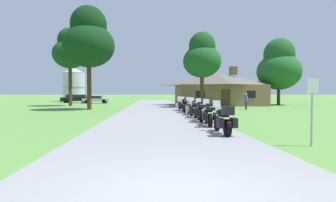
% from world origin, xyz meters
% --- Properties ---
extents(ground_plane, '(500.00, 500.00, 0.00)m').
position_xyz_m(ground_plane, '(0.00, 20.00, 0.00)').
color(ground_plane, '#56893D').
extents(asphalt_driveway, '(6.40, 80.00, 0.06)m').
position_xyz_m(asphalt_driveway, '(0.00, 18.00, 0.03)').
color(asphalt_driveway, gray).
rests_on(asphalt_driveway, ground).
extents(motorcycle_black_nearest_to_camera, '(0.73, 2.08, 1.30)m').
position_xyz_m(motorcycle_black_nearest_to_camera, '(2.37, 5.88, 0.61)').
color(motorcycle_black_nearest_to_camera, black).
rests_on(motorcycle_black_nearest_to_camera, asphalt_driveway).
extents(motorcycle_silver_second_in_row, '(0.81, 2.08, 1.30)m').
position_xyz_m(motorcycle_silver_second_in_row, '(2.36, 8.53, 0.61)').
color(motorcycle_silver_second_in_row, black).
rests_on(motorcycle_silver_second_in_row, asphalt_driveway).
extents(motorcycle_green_third_in_row, '(0.80, 2.08, 1.30)m').
position_xyz_m(motorcycle_green_third_in_row, '(2.32, 10.60, 0.61)').
color(motorcycle_green_third_in_row, black).
rests_on(motorcycle_green_third_in_row, asphalt_driveway).
extents(motorcycle_white_fourth_in_row, '(0.72, 2.08, 1.30)m').
position_xyz_m(motorcycle_white_fourth_in_row, '(2.36, 13.04, 0.61)').
color(motorcycle_white_fourth_in_row, black).
rests_on(motorcycle_white_fourth_in_row, asphalt_driveway).
extents(motorcycle_blue_fifth_in_row, '(0.73, 2.08, 1.30)m').
position_xyz_m(motorcycle_blue_fifth_in_row, '(2.42, 15.41, 0.61)').
color(motorcycle_blue_fifth_in_row, black).
rests_on(motorcycle_blue_fifth_in_row, asphalt_driveway).
extents(motorcycle_orange_sixth_in_row, '(0.72, 2.08, 1.30)m').
position_xyz_m(motorcycle_orange_sixth_in_row, '(2.25, 17.66, 0.61)').
color(motorcycle_orange_sixth_in_row, black).
rests_on(motorcycle_orange_sixth_in_row, asphalt_driveway).
extents(motorcycle_blue_farthest_in_row, '(0.81, 2.08, 1.30)m').
position_xyz_m(motorcycle_blue_farthest_in_row, '(2.16, 20.32, 0.61)').
color(motorcycle_blue_farthest_in_row, black).
rests_on(motorcycle_blue_farthest_in_row, asphalt_driveway).
extents(stone_lodge, '(11.94, 7.72, 5.27)m').
position_xyz_m(stone_lodge, '(8.65, 31.43, 2.25)').
color(stone_lodge, brown).
rests_on(stone_lodge, ground).
extents(bystander_blue_shirt_near_lodge, '(0.39, 0.46, 1.67)m').
position_xyz_m(bystander_blue_shirt_near_lodge, '(9.05, 21.91, 0.93)').
color(bystander_blue_shirt_near_lodge, navy).
rests_on(bystander_blue_shirt_near_lodge, ground).
extents(metal_signpost_roadside, '(0.36, 0.06, 2.14)m').
position_xyz_m(metal_signpost_roadside, '(4.57, 3.71, 1.35)').
color(metal_signpost_roadside, '#9EA0A5').
rests_on(metal_signpost_roadside, ground).
extents(tree_right_of_lodge, '(6.04, 6.04, 9.37)m').
position_xyz_m(tree_right_of_lodge, '(17.48, 32.27, 5.41)').
color(tree_right_of_lodge, '#422D19').
rests_on(tree_right_of_lodge, ground).
extents(tree_by_lodge_front, '(4.30, 4.30, 8.58)m').
position_xyz_m(tree_by_lodge_front, '(5.26, 25.64, 5.73)').
color(tree_by_lodge_front, '#422D19').
rests_on(tree_by_lodge_front, ground).
extents(tree_left_near, '(5.08, 5.08, 10.32)m').
position_xyz_m(tree_left_near, '(-6.67, 22.74, 6.97)').
color(tree_left_near, '#422D19').
rests_on(tree_left_near, ground).
extents(tree_left_far, '(4.33, 4.33, 10.03)m').
position_xyz_m(tree_left_far, '(-10.92, 30.73, 7.15)').
color(tree_left_far, '#422D19').
rests_on(tree_left_far, ground).
extents(metal_silo_distant, '(4.26, 4.26, 6.65)m').
position_xyz_m(metal_silo_distant, '(-15.68, 49.03, 3.33)').
color(metal_silo_distant, '#B2B7BC').
rests_on(metal_silo_distant, ground).
extents(parked_black_suv_far_left, '(4.73, 2.20, 1.40)m').
position_xyz_m(parked_black_suv_far_left, '(-13.31, 41.69, 0.78)').
color(parked_black_suv_far_left, black).
rests_on(parked_black_suv_far_left, ground).
extents(parked_silver_sedan_far_left, '(4.27, 2.04, 1.20)m').
position_xyz_m(parked_silver_sedan_far_left, '(-9.40, 39.28, 0.64)').
color(parked_silver_sedan_far_left, '#ADAFB7').
rests_on(parked_silver_sedan_far_left, ground).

